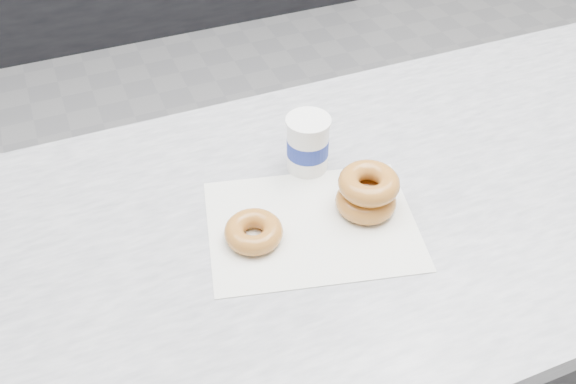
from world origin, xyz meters
The scene contains 6 objects.
ground centered at (0.00, 0.00, 0.00)m, with size 5.00×5.00×0.00m, color #939396.
counter centered at (0.00, -0.60, 0.45)m, with size 3.06×0.76×0.90m.
wax_paper centered at (-0.21, -0.61, 0.90)m, with size 0.34×0.26×0.00m, color silver.
donut_single centered at (-0.31, -0.61, 0.92)m, with size 0.09×0.09×0.03m, color gold.
donut_stack centered at (-0.11, -0.61, 0.94)m, with size 0.14×0.14×0.07m.
coffee_cup centered at (-0.16, -0.47, 0.95)m, with size 0.09×0.09×0.11m.
Camera 1 is at (-0.53, -1.29, 1.65)m, focal length 40.00 mm.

